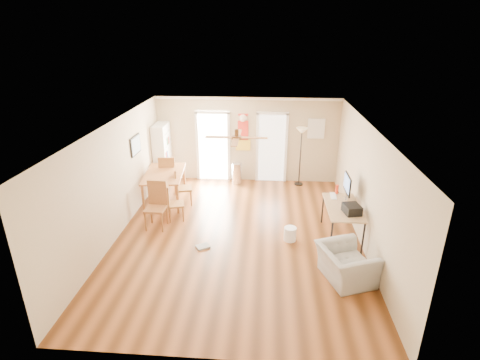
# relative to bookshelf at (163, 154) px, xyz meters

# --- Properties ---
(floor) EXTENTS (7.00, 7.00, 0.00)m
(floor) POSITION_rel_bookshelf_xyz_m (2.55, -3.08, -0.92)
(floor) COLOR brown
(floor) RESTS_ON ground
(ceiling) EXTENTS (5.50, 7.00, 0.00)m
(ceiling) POSITION_rel_bookshelf_xyz_m (2.55, -3.08, 1.68)
(ceiling) COLOR silver
(ceiling) RESTS_ON floor
(wall_back) EXTENTS (5.50, 0.04, 2.60)m
(wall_back) POSITION_rel_bookshelf_xyz_m (2.55, 0.42, 0.38)
(wall_back) COLOR beige
(wall_back) RESTS_ON floor
(wall_front) EXTENTS (5.50, 0.04, 2.60)m
(wall_front) POSITION_rel_bookshelf_xyz_m (2.55, -6.58, 0.38)
(wall_front) COLOR beige
(wall_front) RESTS_ON floor
(wall_left) EXTENTS (0.04, 7.00, 2.60)m
(wall_left) POSITION_rel_bookshelf_xyz_m (-0.20, -3.08, 0.38)
(wall_left) COLOR beige
(wall_left) RESTS_ON floor
(wall_right) EXTENTS (0.04, 7.00, 2.60)m
(wall_right) POSITION_rel_bookshelf_xyz_m (5.30, -3.08, 0.38)
(wall_right) COLOR beige
(wall_right) RESTS_ON floor
(crown_molding) EXTENTS (5.50, 7.00, 0.08)m
(crown_molding) POSITION_rel_bookshelf_xyz_m (2.55, -3.08, 1.64)
(crown_molding) COLOR white
(crown_molding) RESTS_ON wall_back
(kitchen_doorway) EXTENTS (0.90, 0.10, 2.10)m
(kitchen_doorway) POSITION_rel_bookshelf_xyz_m (1.50, 0.41, 0.13)
(kitchen_doorway) COLOR white
(kitchen_doorway) RESTS_ON wall_back
(bathroom_doorway) EXTENTS (0.80, 0.10, 2.10)m
(bathroom_doorway) POSITION_rel_bookshelf_xyz_m (3.30, 0.41, 0.13)
(bathroom_doorway) COLOR white
(bathroom_doorway) RESTS_ON wall_back
(wall_decal) EXTENTS (0.46, 0.03, 1.10)m
(wall_decal) POSITION_rel_bookshelf_xyz_m (2.42, 0.40, 0.63)
(wall_decal) COLOR red
(wall_decal) RESTS_ON wall_back
(ac_grille) EXTENTS (0.50, 0.04, 0.60)m
(ac_grille) POSITION_rel_bookshelf_xyz_m (4.60, 0.39, 0.78)
(ac_grille) COLOR white
(ac_grille) RESTS_ON wall_back
(framed_poster) EXTENTS (0.04, 0.66, 0.48)m
(framed_poster) POSITION_rel_bookshelf_xyz_m (-0.18, -1.68, 0.78)
(framed_poster) COLOR black
(framed_poster) RESTS_ON wall_left
(ceiling_fan) EXTENTS (1.24, 1.24, 0.20)m
(ceiling_fan) POSITION_rel_bookshelf_xyz_m (2.55, -3.38, 1.51)
(ceiling_fan) COLOR #593819
(ceiling_fan) RESTS_ON ceiling
(bookshelf) EXTENTS (0.50, 0.88, 1.85)m
(bookshelf) POSITION_rel_bookshelf_xyz_m (0.00, 0.00, 0.00)
(bookshelf) COLOR white
(bookshelf) RESTS_ON floor
(dining_table) EXTENTS (1.16, 1.75, 0.83)m
(dining_table) POSITION_rel_bookshelf_xyz_m (0.40, -1.33, -0.51)
(dining_table) COLOR #9E6833
(dining_table) RESTS_ON floor
(dining_chair_right_a) EXTENTS (0.51, 0.51, 1.02)m
(dining_chair_right_a) POSITION_rel_bookshelf_xyz_m (0.95, -1.47, -0.41)
(dining_chair_right_a) COLOR olive
(dining_chair_right_a) RESTS_ON floor
(dining_chair_right_b) EXTENTS (0.47, 0.47, 0.93)m
(dining_chair_right_b) POSITION_rel_bookshelf_xyz_m (0.95, -2.38, -0.46)
(dining_chair_right_b) COLOR #A77036
(dining_chair_right_b) RESTS_ON floor
(dining_chair_near) EXTENTS (0.48, 0.48, 1.12)m
(dining_chair_near) POSITION_rel_bookshelf_xyz_m (0.57, -2.82, -0.36)
(dining_chair_near) COLOR #A05B33
(dining_chair_near) RESTS_ON floor
(dining_chair_far) EXTENTS (0.51, 0.51, 1.11)m
(dining_chair_far) POSITION_rel_bookshelf_xyz_m (0.33, -0.69, -0.37)
(dining_chair_far) COLOR olive
(dining_chair_far) RESTS_ON floor
(trash_can) EXTENTS (0.34, 0.34, 0.65)m
(trash_can) POSITION_rel_bookshelf_xyz_m (2.25, 0.09, -0.60)
(trash_can) COLOR silver
(trash_can) RESTS_ON floor
(torchiere_lamp) EXTENTS (0.41, 0.41, 1.78)m
(torchiere_lamp) POSITION_rel_bookshelf_xyz_m (4.16, 0.14, -0.03)
(torchiere_lamp) COLOR black
(torchiere_lamp) RESTS_ON floor
(computer_desk) EXTENTS (0.73, 1.47, 0.79)m
(computer_desk) POSITION_rel_bookshelf_xyz_m (4.88, -2.97, -0.53)
(computer_desk) COLOR tan
(computer_desk) RESTS_ON floor
(imac) EXTENTS (0.25, 0.63, 0.58)m
(imac) POSITION_rel_bookshelf_xyz_m (5.02, -2.55, 0.15)
(imac) COLOR black
(imac) RESTS_ON computer_desk
(keyboard) EXTENTS (0.15, 0.40, 0.01)m
(keyboard) POSITION_rel_bookshelf_xyz_m (4.75, -2.43, -0.13)
(keyboard) COLOR white
(keyboard) RESTS_ON computer_desk
(printer) EXTENTS (0.40, 0.44, 0.19)m
(printer) POSITION_rel_bookshelf_xyz_m (5.00, -3.29, -0.04)
(printer) COLOR black
(printer) RESTS_ON computer_desk
(orange_bottle) EXTENTS (0.08, 0.08, 0.22)m
(orange_bottle) POSITION_rel_bookshelf_xyz_m (4.85, -2.27, -0.03)
(orange_bottle) COLOR #F43715
(orange_bottle) RESTS_ON computer_desk
(wastebasket_a) EXTENTS (0.29, 0.29, 0.32)m
(wastebasket_a) POSITION_rel_bookshelf_xyz_m (3.73, -3.18, -0.76)
(wastebasket_a) COLOR white
(wastebasket_a) RESTS_ON floor
(wastebasket_b) EXTENTS (0.32, 0.32, 0.32)m
(wastebasket_b) POSITION_rel_bookshelf_xyz_m (4.46, -3.95, -0.76)
(wastebasket_b) COLOR silver
(wastebasket_b) RESTS_ON floor
(floor_cloth) EXTENTS (0.35, 0.33, 0.04)m
(floor_cloth) POSITION_rel_bookshelf_xyz_m (1.81, -3.63, -0.90)
(floor_cloth) COLOR #999A94
(floor_cloth) RESTS_ON floor
(armchair) EXTENTS (1.17, 1.25, 0.66)m
(armchair) POSITION_rel_bookshelf_xyz_m (4.70, -4.52, -0.60)
(armchair) COLOR #A09F9B
(armchair) RESTS_ON floor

